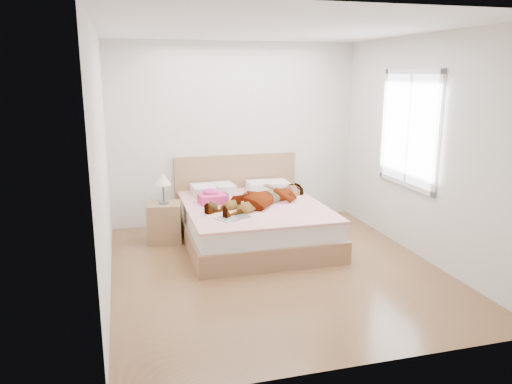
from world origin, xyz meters
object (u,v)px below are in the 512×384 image
coffee_mug (244,205)px  nightstand (165,219)px  woman (262,195)px  bed (252,220)px  plush_toy (212,206)px  magazine (234,217)px  towel (212,197)px  phone (218,187)px

coffee_mug → nightstand: size_ratio=0.13×
woman → bed: 0.38m
plush_toy → nightstand: (-0.55, 0.49, -0.27)m
bed → nightstand: size_ratio=2.27×
bed → magazine: size_ratio=4.43×
towel → plush_toy: (-0.07, -0.39, -0.02)m
bed → plush_toy: bed is taller
woman → coffee_mug: woman is taller
towel → nightstand: nightstand is taller
plush_toy → nightstand: bearing=138.3°
bed → magazine: bearing=-122.0°
bed → towel: bearing=163.9°
towel → nightstand: 0.69m
phone → nightstand: 0.83m
woman → bed: bed is taller
phone → bed: bearing=-75.1°
towel → nightstand: (-0.62, 0.10, -0.28)m
phone → towel: towel is taller
woman → coffee_mug: size_ratio=13.77×
woman → phone: bearing=-161.8°
phone → plush_toy: bearing=-141.3°
towel → magazine: (0.12, -0.75, -0.07)m
towel → coffee_mug: bearing=-50.4°
phone → magazine: phone is taller
towel → magazine: size_ratio=0.79×
phone → coffee_mug: bearing=-103.6°
coffee_mug → phone: bearing=109.5°
bed → magazine: (-0.38, -0.61, 0.24)m
towel → woman: bearing=-18.1°
plush_toy → bed: bearing=22.9°
woman → towel: 0.65m
woman → bed: size_ratio=0.81×
coffee_mug → nightstand: bearing=152.2°
plush_toy → woman: bearing=14.8°
plush_toy → nightstand: 0.78m
bed → coffee_mug: (-0.17, -0.26, 0.28)m
phone → towel: (-0.12, -0.20, -0.08)m
bed → coffee_mug: size_ratio=17.01×
coffee_mug → plush_toy: size_ratio=0.60×
woman → plush_toy: woman is taller
woman → coffee_mug: 0.36m
bed → plush_toy: size_ratio=10.28×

